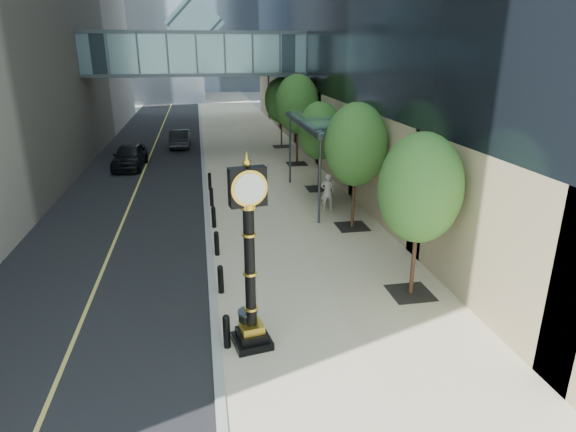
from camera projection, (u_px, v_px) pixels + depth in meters
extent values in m
plane|color=gray|center=(331.00, 360.00, 12.90)|extent=(320.00, 320.00, 0.00)
cube|color=black|center=(161.00, 130.00, 48.84)|extent=(8.00, 180.00, 0.02)
cube|color=#BBAD8F|center=(239.00, 128.00, 50.19)|extent=(8.00, 180.00, 0.06)
cube|color=gray|center=(201.00, 129.00, 49.51)|extent=(0.25, 180.00, 0.07)
cube|color=#44606E|center=(196.00, 54.00, 35.90)|extent=(17.00, 4.00, 3.00)
cube|color=#383F44|center=(198.00, 74.00, 36.38)|extent=(17.00, 4.20, 0.25)
cube|color=#383F44|center=(195.00, 33.00, 35.42)|extent=(17.00, 4.20, 0.25)
cube|color=#44606E|center=(195.00, 23.00, 35.21)|extent=(4.24, 3.00, 4.24)
cube|color=#383F44|center=(328.00, 123.00, 25.11)|extent=(3.00, 8.00, 0.25)
cube|color=#44606E|center=(328.00, 120.00, 25.06)|extent=(2.80, 7.80, 0.06)
cylinder|color=#383F44|center=(320.00, 181.00, 22.14)|extent=(0.12, 0.12, 4.20)
cylinder|color=#383F44|center=(290.00, 150.00, 29.01)|extent=(0.12, 0.12, 4.20)
cylinder|color=black|center=(227.00, 333.00, 13.20)|extent=(0.20, 0.20, 0.90)
cylinder|color=black|center=(221.00, 281.00, 16.17)|extent=(0.20, 0.20, 0.90)
cylinder|color=black|center=(217.00, 244.00, 19.14)|extent=(0.20, 0.20, 0.90)
cylinder|color=black|center=(214.00, 218.00, 22.11)|extent=(0.20, 0.20, 0.90)
cylinder|color=black|center=(212.00, 198.00, 25.09)|extent=(0.20, 0.20, 0.90)
cylinder|color=black|center=(210.00, 182.00, 28.06)|extent=(0.20, 0.20, 0.90)
cube|color=black|center=(410.00, 293.00, 16.28)|extent=(1.40, 1.40, 0.02)
cylinder|color=#492C1F|center=(414.00, 254.00, 15.80)|extent=(0.14, 0.14, 2.90)
ellipsoid|color=#396123|center=(420.00, 188.00, 15.06)|extent=(2.66, 2.66, 3.55)
cube|color=black|center=(352.00, 227.00, 22.31)|extent=(1.40, 1.40, 0.02)
cylinder|color=#492C1F|center=(354.00, 196.00, 21.82)|extent=(0.14, 0.14, 3.02)
ellipsoid|color=#396123|center=(356.00, 145.00, 21.05)|extent=(2.76, 2.76, 3.68)
cube|color=black|center=(319.00, 188.00, 28.35)|extent=(1.40, 1.40, 0.02)
cylinder|color=#492C1F|center=(319.00, 166.00, 27.90)|extent=(0.14, 0.14, 2.68)
ellipsoid|color=#396123|center=(320.00, 131.00, 27.22)|extent=(2.46, 2.46, 3.28)
cube|color=black|center=(297.00, 164.00, 34.38)|extent=(1.40, 1.40, 0.02)
cylinder|color=#492C1F|center=(297.00, 141.00, 33.84)|extent=(0.14, 0.14, 3.30)
ellipsoid|color=#396123|center=(297.00, 104.00, 32.99)|extent=(3.02, 3.02, 4.03)
cube|color=black|center=(282.00, 146.00, 40.41)|extent=(1.40, 1.40, 0.02)
cylinder|color=#492C1F|center=(282.00, 129.00, 39.92)|extent=(0.14, 0.14, 3.00)
ellipsoid|color=#396123|center=(281.00, 100.00, 39.15)|extent=(2.75, 2.75, 3.67)
cube|color=black|center=(252.00, 341.00, 13.43)|extent=(1.15, 1.15, 0.22)
cube|color=black|center=(252.00, 334.00, 13.36)|extent=(0.89, 0.89, 0.22)
cube|color=gold|center=(252.00, 327.00, 13.29)|extent=(0.70, 0.70, 0.22)
cylinder|color=black|center=(250.00, 267.00, 12.68)|extent=(0.29, 0.29, 3.43)
cube|color=black|center=(248.00, 187.00, 11.95)|extent=(0.98, 0.49, 0.99)
cylinder|color=white|center=(247.00, 185.00, 12.13)|extent=(0.77, 0.18, 0.77)
cylinder|color=white|center=(248.00, 189.00, 11.77)|extent=(0.77, 0.18, 0.77)
sphere|color=gold|center=(247.00, 163.00, 11.75)|extent=(0.22, 0.22, 0.22)
cylinder|color=black|center=(248.00, 327.00, 13.50)|extent=(0.59, 0.59, 0.90)
imported|color=#B5AFA6|center=(327.00, 192.00, 24.29)|extent=(0.75, 0.53, 1.95)
imported|color=black|center=(130.00, 156.00, 33.22)|extent=(2.22, 4.98, 1.66)
imported|color=black|center=(180.00, 138.00, 40.24)|extent=(1.65, 4.50, 1.47)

